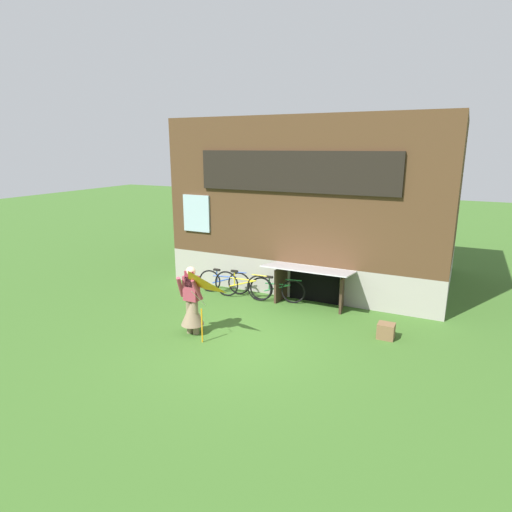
{
  "coord_description": "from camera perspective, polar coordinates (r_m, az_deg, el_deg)",
  "views": [
    {
      "loc": [
        4.09,
        -7.71,
        4.13
      ],
      "look_at": [
        -0.2,
        1.11,
        1.62
      ],
      "focal_mm": 30.05,
      "sensor_mm": 36.0,
      "label": 1
    }
  ],
  "objects": [
    {
      "name": "person",
      "position": [
        9.79,
        -8.54,
        -6.59
      ],
      "size": [
        0.61,
        0.52,
        1.58
      ],
      "rotation": [
        0.0,
        0.0,
        -0.14
      ],
      "color": "#7F6B51",
      "rests_on": "ground_plane"
    },
    {
      "name": "log_house",
      "position": [
        14.06,
        8.88,
        7.4
      ],
      "size": [
        7.96,
        6.39,
        4.94
      ],
      "color": "#9E998E",
      "rests_on": "ground_plane"
    },
    {
      "name": "ground_plane",
      "position": [
        9.66,
        -1.87,
        -10.99
      ],
      "size": [
        60.0,
        60.0,
        0.0
      ],
      "primitive_type": "plane",
      "color": "#386023"
    },
    {
      "name": "bicycle_blue",
      "position": [
        12.45,
        -4.25,
        -3.4
      ],
      "size": [
        1.53,
        0.35,
        0.71
      ],
      "rotation": [
        0.0,
        0.0,
        0.2
      ],
      "color": "black",
      "rests_on": "ground_plane"
    },
    {
      "name": "bicycle_green",
      "position": [
        11.74,
        2.82,
        -4.48
      ],
      "size": [
        1.54,
        0.31,
        0.71
      ],
      "rotation": [
        0.0,
        0.0,
        0.17
      ],
      "color": "black",
      "rests_on": "ground_plane"
    },
    {
      "name": "wooden_crate",
      "position": [
        10.05,
        16.91,
        -9.53
      ],
      "size": [
        0.36,
        0.31,
        0.35
      ],
      "primitive_type": "cube",
      "color": "brown",
      "rests_on": "ground_plane"
    },
    {
      "name": "kite",
      "position": [
        9.03,
        -8.92,
        -4.31
      ],
      "size": [
        0.93,
        0.9,
        1.57
      ],
      "color": "orange",
      "rests_on": "ground_plane"
    },
    {
      "name": "bicycle_yellow",
      "position": [
        11.97,
        -1.81,
        -3.91
      ],
      "size": [
        1.74,
        0.13,
        0.79
      ],
      "rotation": [
        0.0,
        0.0,
        0.05
      ],
      "color": "black",
      "rests_on": "ground_plane"
    }
  ]
}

